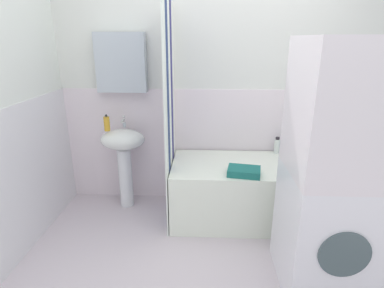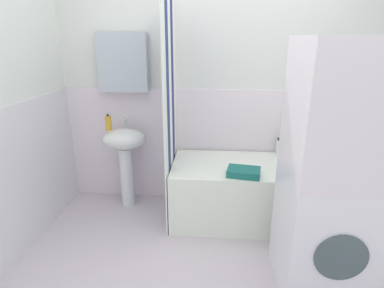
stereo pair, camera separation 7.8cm
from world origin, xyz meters
name	(u,v)px [view 1 (the left image)]	position (x,y,z in m)	size (l,w,h in m)	color
ground_plane	(214,279)	(0.00, 0.00, -0.02)	(4.80, 5.60, 0.04)	silver
wall_back_tiled	(208,95)	(-0.05, 1.26, 1.14)	(3.60, 0.18, 2.40)	silver
wall_left_tiled	(8,117)	(-1.57, 0.34, 1.12)	(0.07, 1.81, 2.40)	white
sink	(124,151)	(-0.90, 1.03, 0.61)	(0.44, 0.34, 0.83)	white
faucet	(124,122)	(-0.90, 1.11, 0.89)	(0.03, 0.12, 0.12)	silver
soap_dispenser	(107,124)	(-1.03, 0.99, 0.90)	(0.06, 0.06, 0.16)	gold
bathtub	(250,191)	(0.36, 0.85, 0.28)	(1.49, 0.73, 0.56)	white
shower_curtain	(170,118)	(-0.40, 0.85, 1.00)	(0.01, 0.73, 2.00)	white
lotion_bottle	(312,145)	(1.00, 1.16, 0.66)	(0.06, 0.06, 0.20)	#2C212C
body_wash_bottle	(300,147)	(0.88, 1.15, 0.64)	(0.05, 0.05, 0.17)	#297C55
conditioner_bottle	(292,144)	(0.80, 1.14, 0.67)	(0.05, 0.05, 0.24)	#2F4A9A
shampoo_bottle	(277,146)	(0.65, 1.16, 0.64)	(0.05, 0.05, 0.17)	white
towel_folded	(244,171)	(0.26, 0.61, 0.59)	(0.28, 0.19, 0.06)	#1D6861
washer_dryer_stack	(333,174)	(0.76, 0.01, 0.85)	(0.57, 0.64, 1.70)	white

